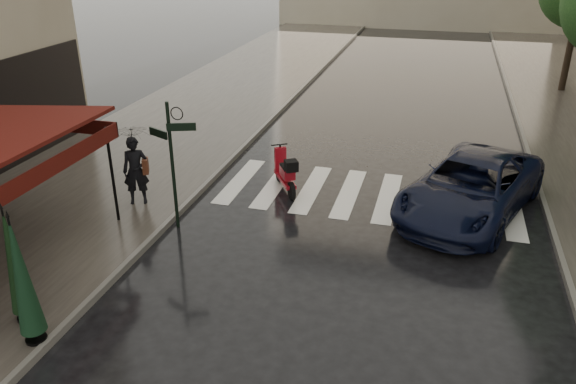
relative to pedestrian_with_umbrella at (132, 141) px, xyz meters
The scene contains 11 objects.
ground 4.92m from the pedestrian_with_umbrella, 54.94° to the right, with size 120.00×120.00×0.00m, color black.
sidewalk_near 8.63m from the pedestrian_with_umbrella, 102.75° to the left, with size 6.00×60.00×0.12m, color #38332D.
curb_near 8.50m from the pedestrian_with_umbrella, 81.82° to the left, with size 0.12×60.00×0.16m, color #595651.
curb_far 13.14m from the pedestrian_with_umbrella, 39.27° to the left, with size 0.12×60.00×0.16m, color #595651.
crosswalk 6.30m from the pedestrian_with_umbrella, 21.82° to the left, with size 7.85×3.20×0.01m.
signpost 1.63m from the pedestrian_with_umbrella, 27.62° to the right, with size 1.17×0.29×3.10m.
pedestrian_with_umbrella is the anchor object (origin of this frame).
scooter 4.09m from the pedestrian_with_umbrella, 29.84° to the left, with size 1.04×1.53×1.14m.
parked_car 8.45m from the pedestrian_with_umbrella, 12.82° to the left, with size 2.42×5.25×1.46m, color black.
parasol_front 5.43m from the pedestrian_with_umbrella, 79.53° to the right, with size 0.43×0.43×2.43m.
parasol_back 4.91m from the pedestrian_with_umbrella, 84.87° to the right, with size 0.42×0.42×2.27m.
Camera 1 is at (4.54, -7.79, 6.46)m, focal length 35.00 mm.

